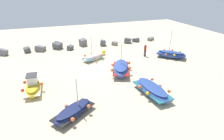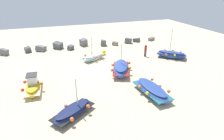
{
  "view_description": "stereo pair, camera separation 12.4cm",
  "coord_description": "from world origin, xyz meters",
  "px_view_note": "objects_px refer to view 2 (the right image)",
  "views": [
    {
      "loc": [
        -5.92,
        -19.4,
        8.84
      ],
      "look_at": [
        0.03,
        -2.62,
        0.9
      ],
      "focal_mm": 30.76,
      "sensor_mm": 36.0,
      "label": 1
    },
    {
      "loc": [
        -5.8,
        -19.45,
        8.84
      ],
      "look_at": [
        0.03,
        -2.62,
        0.9
      ],
      "focal_mm": 30.76,
      "sensor_mm": 36.0,
      "label": 2
    }
  ],
  "objects_px": {
    "fishing_boat_2": "(33,86)",
    "fishing_boat_5": "(94,57)",
    "fishing_boat_4": "(171,54)",
    "person_walking": "(146,49)",
    "mooring_buoy_0": "(104,52)",
    "fishing_boat_1": "(121,68)",
    "fishing_boat_3": "(73,111)",
    "fishing_boat_0": "(152,90)"
  },
  "relations": [
    {
      "from": "fishing_boat_2",
      "to": "person_walking",
      "type": "relative_size",
      "value": 1.97
    },
    {
      "from": "fishing_boat_4",
      "to": "mooring_buoy_0",
      "type": "distance_m",
      "value": 8.99
    },
    {
      "from": "fishing_boat_4",
      "to": "person_walking",
      "type": "distance_m",
      "value": 3.43
    },
    {
      "from": "fishing_boat_0",
      "to": "mooring_buoy_0",
      "type": "height_order",
      "value": "fishing_boat_0"
    },
    {
      "from": "fishing_boat_0",
      "to": "fishing_boat_5",
      "type": "relative_size",
      "value": 1.33
    },
    {
      "from": "fishing_boat_2",
      "to": "fishing_boat_5",
      "type": "relative_size",
      "value": 1.02
    },
    {
      "from": "fishing_boat_5",
      "to": "person_walking",
      "type": "height_order",
      "value": "fishing_boat_5"
    },
    {
      "from": "fishing_boat_1",
      "to": "fishing_boat_5",
      "type": "distance_m",
      "value": 5.16
    },
    {
      "from": "fishing_boat_0",
      "to": "fishing_boat_5",
      "type": "bearing_deg",
      "value": -169.76
    },
    {
      "from": "fishing_boat_2",
      "to": "fishing_boat_5",
      "type": "xyz_separation_m",
      "value": [
        7.09,
        5.9,
        -0.12
      ]
    },
    {
      "from": "fishing_boat_1",
      "to": "mooring_buoy_0",
      "type": "xyz_separation_m",
      "value": [
        0.05,
        6.43,
        -0.19
      ]
    },
    {
      "from": "fishing_boat_4",
      "to": "person_walking",
      "type": "height_order",
      "value": "fishing_boat_4"
    },
    {
      "from": "fishing_boat_3",
      "to": "fishing_boat_5",
      "type": "bearing_deg",
      "value": -148.11
    },
    {
      "from": "fishing_boat_2",
      "to": "mooring_buoy_0",
      "type": "relative_size",
      "value": 5.21
    },
    {
      "from": "fishing_boat_4",
      "to": "fishing_boat_5",
      "type": "bearing_deg",
      "value": -150.45
    },
    {
      "from": "fishing_boat_2",
      "to": "fishing_boat_0",
      "type": "bearing_deg",
      "value": -109.01
    },
    {
      "from": "fishing_boat_0",
      "to": "fishing_boat_4",
      "type": "distance_m",
      "value": 10.25
    },
    {
      "from": "fishing_boat_4",
      "to": "mooring_buoy_0",
      "type": "bearing_deg",
      "value": -163.32
    },
    {
      "from": "fishing_boat_4",
      "to": "person_walking",
      "type": "relative_size",
      "value": 2.24
    },
    {
      "from": "fishing_boat_0",
      "to": "person_walking",
      "type": "height_order",
      "value": "person_walking"
    },
    {
      "from": "fishing_boat_1",
      "to": "mooring_buoy_0",
      "type": "bearing_deg",
      "value": -158.26
    },
    {
      "from": "fishing_boat_3",
      "to": "person_walking",
      "type": "height_order",
      "value": "fishing_boat_3"
    },
    {
      "from": "fishing_boat_5",
      "to": "mooring_buoy_0",
      "type": "bearing_deg",
      "value": 12.71
    },
    {
      "from": "fishing_boat_1",
      "to": "fishing_boat_3",
      "type": "height_order",
      "value": "fishing_boat_1"
    },
    {
      "from": "fishing_boat_3",
      "to": "person_walking",
      "type": "relative_size",
      "value": 2.11
    },
    {
      "from": "fishing_boat_0",
      "to": "mooring_buoy_0",
      "type": "distance_m",
      "value": 11.52
    },
    {
      "from": "fishing_boat_4",
      "to": "fishing_boat_0",
      "type": "bearing_deg",
      "value": -90.1
    },
    {
      "from": "fishing_boat_0",
      "to": "fishing_boat_2",
      "type": "xyz_separation_m",
      "value": [
        -9.76,
        4.0,
        0.06
      ]
    },
    {
      "from": "fishing_boat_0",
      "to": "fishing_boat_1",
      "type": "xyz_separation_m",
      "value": [
        -0.87,
        5.06,
        0.09
      ]
    },
    {
      "from": "fishing_boat_1",
      "to": "fishing_boat_2",
      "type": "xyz_separation_m",
      "value": [
        -8.89,
        -1.07,
        -0.03
      ]
    },
    {
      "from": "fishing_boat_5",
      "to": "fishing_boat_1",
      "type": "bearing_deg",
      "value": -97.82
    },
    {
      "from": "fishing_boat_0",
      "to": "fishing_boat_2",
      "type": "height_order",
      "value": "fishing_boat_2"
    },
    {
      "from": "fishing_boat_2",
      "to": "fishing_boat_3",
      "type": "relative_size",
      "value": 0.93
    },
    {
      "from": "fishing_boat_1",
      "to": "person_walking",
      "type": "distance_m",
      "value": 6.37
    },
    {
      "from": "fishing_boat_2",
      "to": "fishing_boat_3",
      "type": "distance_m",
      "value": 5.53
    },
    {
      "from": "fishing_boat_2",
      "to": "fishing_boat_1",
      "type": "bearing_deg",
      "value": -79.9
    },
    {
      "from": "fishing_boat_4",
      "to": "fishing_boat_5",
      "type": "xyz_separation_m",
      "value": [
        -9.82,
        2.56,
        -0.07
      ]
    },
    {
      "from": "fishing_boat_4",
      "to": "fishing_boat_2",
      "type": "bearing_deg",
      "value": -124.65
    },
    {
      "from": "fishing_boat_2",
      "to": "fishing_boat_5",
      "type": "bearing_deg",
      "value": -46.97
    },
    {
      "from": "fishing_boat_1",
      "to": "fishing_boat_5",
      "type": "xyz_separation_m",
      "value": [
        -1.79,
        4.84,
        -0.15
      ]
    },
    {
      "from": "fishing_boat_1",
      "to": "fishing_boat_2",
      "type": "bearing_deg",
      "value": -61.01
    },
    {
      "from": "fishing_boat_5",
      "to": "mooring_buoy_0",
      "type": "height_order",
      "value": "fishing_boat_5"
    }
  ]
}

